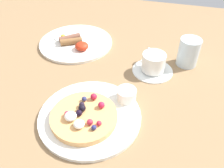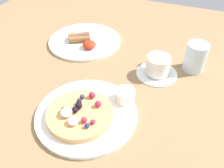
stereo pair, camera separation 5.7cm
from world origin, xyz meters
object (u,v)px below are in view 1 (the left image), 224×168
(syrup_ramekin, at_px, (126,95))
(coffee_saucer, at_px, (152,70))
(pancake_plate, at_px, (90,116))
(breakfast_plate, at_px, (76,43))
(coffee_cup, at_px, (153,62))
(water_glass, at_px, (188,52))

(syrup_ramekin, relative_size, coffee_saucer, 0.41)
(pancake_plate, distance_m, syrup_ramekin, 0.12)
(syrup_ramekin, xyz_separation_m, breakfast_plate, (-0.26, 0.26, -0.02))
(coffee_saucer, distance_m, coffee_cup, 0.03)
(pancake_plate, bearing_deg, syrup_ramekin, 45.38)
(syrup_ramekin, height_order, water_glass, water_glass)
(syrup_ramekin, bearing_deg, breakfast_plate, 134.47)
(breakfast_plate, xyz_separation_m, water_glass, (0.42, -0.03, 0.04))
(coffee_cup, bearing_deg, syrup_ramekin, -107.89)
(pancake_plate, distance_m, water_glass, 0.40)
(coffee_saucer, xyz_separation_m, coffee_cup, (-0.00, 0.00, 0.03))
(coffee_cup, bearing_deg, pancake_plate, -118.48)
(pancake_plate, height_order, coffee_saucer, pancake_plate)
(coffee_cup, bearing_deg, breakfast_plate, 162.83)
(breakfast_plate, bearing_deg, pancake_plate, -62.89)
(pancake_plate, xyz_separation_m, coffee_saucer, (0.13, 0.25, -0.00))
(breakfast_plate, height_order, coffee_cup, coffee_cup)
(syrup_ramekin, distance_m, coffee_saucer, 0.17)
(pancake_plate, distance_m, coffee_saucer, 0.28)
(breakfast_plate, height_order, water_glass, water_glass)
(pancake_plate, height_order, coffee_cup, coffee_cup)
(coffee_saucer, bearing_deg, breakfast_plate, 162.61)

